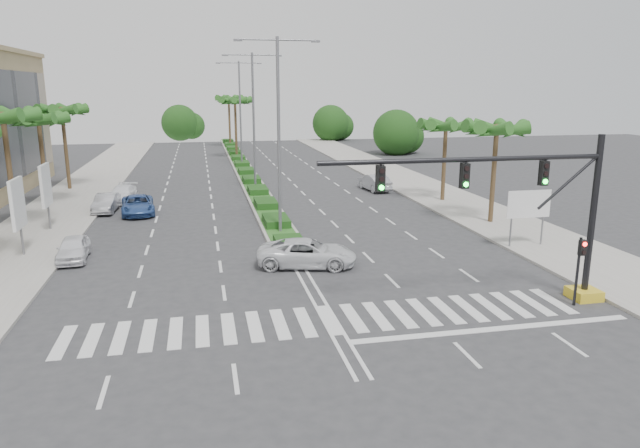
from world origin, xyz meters
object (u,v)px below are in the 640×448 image
object	(u,v)px
car_parked_a	(73,249)
car_parked_b	(106,203)
car_crossing	(307,253)
car_parked_c	(138,205)
car_parked_d	(122,194)
car_right	(374,182)

from	to	relation	value
car_parked_a	car_parked_b	distance (m)	12.58
car_parked_b	car_crossing	size ratio (longest dim) A/B	0.80
car_parked_c	car_parked_d	bearing A→B (deg)	102.00
car_parked_d	car_right	size ratio (longest dim) A/B	1.00
car_parked_d	car_right	world-z (taller)	car_right
car_parked_a	car_crossing	bearing A→B (deg)	-19.96
car_parked_c	car_right	bearing A→B (deg)	10.56
car_parked_b	car_parked_d	distance (m)	3.94
car_parked_b	car_crossing	distance (m)	20.36
car_parked_d	car_crossing	xyz separation A→B (m)	(11.54, -20.15, 0.06)
car_parked_a	car_right	distance (m)	28.17
car_parked_d	car_right	distance (m)	21.68
car_parked_a	car_parked_d	distance (m)	16.46
car_parked_a	car_parked_c	world-z (taller)	car_parked_c
car_parked_b	car_parked_d	world-z (taller)	car_parked_b
car_parked_a	car_right	bearing A→B (deg)	34.80
car_crossing	car_right	distance (m)	23.28
car_parked_b	car_crossing	xyz separation A→B (m)	(12.24, -16.27, 0.04)
car_crossing	car_right	world-z (taller)	car_right
car_parked_c	car_crossing	size ratio (longest dim) A/B	0.96
car_right	car_parked_b	bearing A→B (deg)	5.14
car_parked_a	car_parked_d	world-z (taller)	car_parked_d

